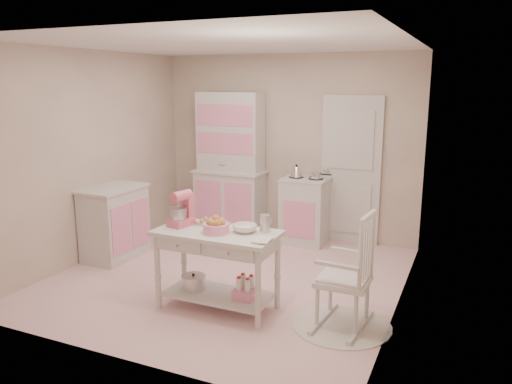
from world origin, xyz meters
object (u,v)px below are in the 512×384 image
at_px(base_cabinet, 115,223).
at_px(bread_basket, 216,228).
at_px(stove, 305,210).
at_px(hutch, 230,163).
at_px(rocking_chair, 344,270).
at_px(work_table, 218,270).
at_px(stand_mixer, 180,209).

distance_m(base_cabinet, bread_basket, 2.13).
height_order(base_cabinet, bread_basket, base_cabinet).
relative_size(stove, base_cabinet, 1.00).
xyz_separation_m(base_cabinet, bread_basket, (1.92, -0.83, 0.39)).
relative_size(hutch, bread_basket, 8.32).
distance_m(rocking_chair, work_table, 1.24).
bearing_deg(base_cabinet, bread_basket, -23.31).
bearing_deg(bread_basket, stove, 87.60).
relative_size(stand_mixer, bread_basket, 1.36).
bearing_deg(bread_basket, work_table, 111.80).
relative_size(hutch, base_cabinet, 2.26).
bearing_deg(hutch, stove, -2.39).
height_order(rocking_chair, bread_basket, rocking_chair).
relative_size(hutch, stand_mixer, 6.12).
bearing_deg(stand_mixer, hutch, 119.18).
distance_m(work_table, stand_mixer, 0.71).
bearing_deg(work_table, hutch, 114.17).
xyz_separation_m(stove, stand_mixer, (-0.54, -2.33, 0.51)).
height_order(stove, bread_basket, stove).
xyz_separation_m(hutch, work_table, (1.08, -2.40, -0.64)).
xyz_separation_m(hutch, rocking_chair, (2.30, -2.27, -0.49)).
height_order(rocking_chair, stand_mixer, stand_mixer).
bearing_deg(hutch, bread_basket, -65.88).
distance_m(rocking_chair, stand_mixer, 1.70).
height_order(work_table, stand_mixer, stand_mixer).
height_order(stand_mixer, bread_basket, stand_mixer).
bearing_deg(stove, stand_mixer, -103.04).
xyz_separation_m(base_cabinet, rocking_chair, (3.13, -0.64, 0.09)).
bearing_deg(bread_basket, rocking_chair, 8.67).
bearing_deg(work_table, bread_basket, -68.20).
bearing_deg(hutch, base_cabinet, -116.80).
bearing_deg(stand_mixer, stove, 90.69).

